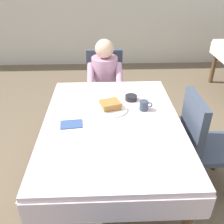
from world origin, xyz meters
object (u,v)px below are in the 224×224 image
at_px(chair_diner, 105,84).
at_px(spoon_near_edge, 107,134).
at_px(cup_coffee, 144,105).
at_px(knife_right_of_plate, 134,110).
at_px(diner_person, 105,78).
at_px(fork_left_of_plate, 89,111).
at_px(dining_table_main, 112,130).
at_px(plate_breakfast, 112,109).
at_px(chair_right_side, 202,139).
at_px(breakfast_stack, 111,105).
at_px(bowl_butter, 131,98).

relative_size(chair_diner, spoon_near_edge, 6.20).
bearing_deg(cup_coffee, knife_right_of_plate, -173.93).
height_order(diner_person, fork_left_of_plate, diner_person).
distance_m(dining_table_main, diner_person, 1.01).
distance_m(diner_person, fork_left_of_plate, 0.88).
height_order(plate_breakfast, cup_coffee, cup_coffee).
distance_m(dining_table_main, cup_coffee, 0.35).
xyz_separation_m(chair_right_side, plate_breakfast, (-0.77, 0.17, 0.22)).
bearing_deg(fork_left_of_plate, diner_person, -4.28).
height_order(breakfast_stack, knife_right_of_plate, breakfast_stack).
relative_size(fork_left_of_plate, knife_right_of_plate, 0.90).
relative_size(bowl_butter, knife_right_of_plate, 0.55).
height_order(chair_diner, plate_breakfast, chair_diner).
relative_size(chair_diner, bowl_butter, 8.45).
distance_m(chair_diner, diner_person, 0.21).
bearing_deg(spoon_near_edge, breakfast_stack, 99.69).
xyz_separation_m(diner_person, bowl_butter, (0.23, -0.67, 0.09)).
distance_m(bowl_butter, fork_left_of_plate, 0.42).
relative_size(breakfast_stack, cup_coffee, 1.73).
relative_size(chair_right_side, cup_coffee, 8.23).
bearing_deg(dining_table_main, breakfast_stack, 92.06).
bearing_deg(plate_breakfast, chair_diner, 92.64).
bearing_deg(cup_coffee, breakfast_stack, 176.86).
relative_size(chair_right_side, fork_left_of_plate, 5.17).
relative_size(bowl_butter, spoon_near_edge, 0.73).
distance_m(breakfast_stack, spoon_near_edge, 0.37).
bearing_deg(chair_diner, breakfast_stack, 92.13).
bearing_deg(chair_right_side, diner_person, -141.25).
bearing_deg(bowl_butter, fork_left_of_plate, -152.92).
height_order(chair_right_side, breakfast_stack, chair_right_side).
height_order(dining_table_main, fork_left_of_plate, fork_left_of_plate).
distance_m(fork_left_of_plate, knife_right_of_plate, 0.38).
height_order(chair_diner, breakfast_stack, chair_diner).
bearing_deg(diner_person, knife_right_of_plate, 105.30).
bearing_deg(chair_diner, spoon_near_edge, 89.89).
height_order(dining_table_main, cup_coffee, cup_coffee).
bearing_deg(chair_diner, plate_breakfast, 92.64).
bearing_deg(bowl_butter, chair_diner, 105.70).
height_order(plate_breakfast, breakfast_stack, breakfast_stack).
xyz_separation_m(chair_right_side, fork_left_of_plate, (-0.96, 0.15, 0.21)).
distance_m(breakfast_stack, cup_coffee, 0.29).
bearing_deg(chair_right_side, knife_right_of_plate, -104.66).
bearing_deg(bowl_butter, spoon_near_edge, -113.84).
distance_m(chair_right_side, cup_coffee, 0.57).
bearing_deg(knife_right_of_plate, spoon_near_edge, 139.74).
distance_m(dining_table_main, knife_right_of_plate, 0.26).
height_order(breakfast_stack, fork_left_of_plate, breakfast_stack).
relative_size(chair_diner, breakfast_stack, 4.75).
relative_size(diner_person, breakfast_stack, 5.73).
distance_m(chair_right_side, knife_right_of_plate, 0.63).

